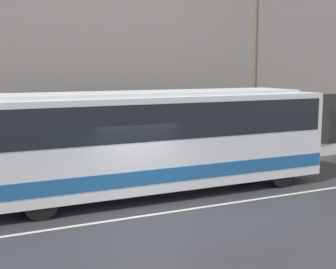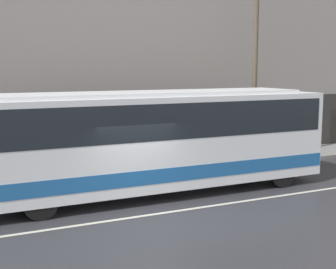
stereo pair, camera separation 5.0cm
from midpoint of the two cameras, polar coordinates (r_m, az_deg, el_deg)
The scene contains 6 objects.
ground_plane at distance 13.48m, azimuth -2.35°, elevation -9.81°, with size 60.00×60.00×0.00m, color #333338.
sidewalk at distance 18.26m, azimuth -8.91°, elevation -4.83°, with size 60.00×2.56×0.17m.
building_facade at distance 19.32m, azimuth -10.60°, elevation 15.05°, with size 60.00×0.35×13.47m.
lane_stripe at distance 13.48m, azimuth -2.35°, elevation -9.79°, with size 54.00×0.14×0.01m.
transit_bus at distance 15.25m, azimuth -2.16°, elevation -0.32°, with size 12.32×2.59×3.39m.
utility_pole_near at distance 20.29m, azimuth 10.63°, elevation 8.85°, with size 0.22×0.22×8.57m.
Camera 2 is at (-5.00, -11.81, 4.15)m, focal length 50.00 mm.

